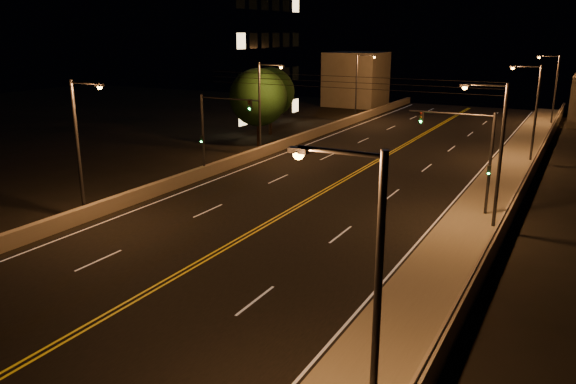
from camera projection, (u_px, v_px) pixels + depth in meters
The scene contains 20 objects.
road at pixel (274, 220), 33.48m from camera, with size 18.00×120.00×0.02m, color black.
sidewalk at pixel (459, 249), 28.52m from camera, with size 3.60×120.00×0.30m, color slate.
curb at pixel (422, 244), 29.39m from camera, with size 0.14×120.00×0.15m, color slate.
parapet_wall at pixel (494, 243), 27.58m from camera, with size 0.30×120.00×1.00m, color gray.
jersey_barrier at pixel (149, 191), 37.80m from camera, with size 0.45×120.00×0.90m, color gray.
distant_building_left at pixel (356, 79), 84.59m from camera, with size 8.00×8.00×7.91m, color gray.
parapet_rail at pixel (495, 233), 27.44m from camera, with size 0.06×0.06×120.00m, color black.
lane_markings at pixel (274, 220), 33.42m from camera, with size 17.32×116.00×0.00m.
streetlight_0 at pixel (366, 286), 13.76m from camera, with size 2.55×0.28×8.22m.
streetlight_1 at pixel (496, 147), 30.44m from camera, with size 2.55×0.28×8.22m.
streetlight_2 at pixel (533, 107), 46.75m from camera, with size 2.55×0.28×8.22m.
streetlight_3 at pixel (553, 85), 66.30m from camera, with size 2.55×0.28×8.22m.
streetlight_4 at pixel (81, 140), 32.32m from camera, with size 2.55×0.28×8.22m.
streetlight_5 at pixel (262, 102), 49.62m from camera, with size 2.55×0.28×8.22m.
streetlight_6 at pixel (359, 82), 69.26m from camera, with size 2.55×0.28×8.22m.
traffic_signal_right at pixel (474, 152), 33.14m from camera, with size 5.11×0.31×6.35m.
traffic_signal_left at pixel (213, 127), 41.75m from camera, with size 5.11×0.31×6.35m.
overhead_wires at pixel (340, 82), 39.49m from camera, with size 22.00×0.03×0.83m.
tree_0 at pixel (258, 97), 53.92m from camera, with size 5.55×5.55×7.53m.
tree_1 at pixel (270, 92), 60.22m from camera, with size 5.33×5.33×7.22m.
Camera 1 is at (15.78, -7.55, 10.80)m, focal length 35.00 mm.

